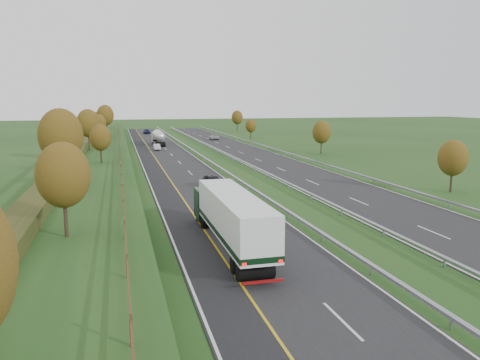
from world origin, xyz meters
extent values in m
plane|color=#1F4117|center=(8.00, 55.00, 0.00)|extent=(400.00, 400.00, 0.00)
cube|color=black|center=(0.00, 60.00, 0.02)|extent=(10.50, 200.00, 0.04)
cube|color=black|center=(16.50, 60.00, 0.02)|extent=(10.50, 200.00, 0.04)
cube|color=black|center=(-3.75, 60.00, 0.02)|extent=(3.00, 200.00, 0.04)
cube|color=silver|center=(-5.05, 60.00, 0.05)|extent=(0.15, 200.00, 0.01)
cube|color=gold|center=(-2.25, 60.00, 0.05)|extent=(0.15, 200.00, 0.01)
cube|color=silver|center=(5.05, 60.00, 0.05)|extent=(0.15, 200.00, 0.01)
cube|color=silver|center=(11.45, 60.00, 0.05)|extent=(0.15, 200.00, 0.01)
cube|color=silver|center=(21.55, 60.00, 0.05)|extent=(0.15, 200.00, 0.01)
cube|color=silver|center=(1.25, -1.00, 0.05)|extent=(0.15, 4.00, 0.01)
cube|color=silver|center=(1.25, 11.00, 0.05)|extent=(0.15, 4.00, 0.01)
cube|color=silver|center=(15.25, 11.00, 0.05)|extent=(0.15, 4.00, 0.01)
cube|color=silver|center=(1.25, 23.00, 0.05)|extent=(0.15, 4.00, 0.01)
cube|color=silver|center=(15.25, 23.00, 0.05)|extent=(0.15, 4.00, 0.01)
cube|color=silver|center=(1.25, 35.00, 0.05)|extent=(0.15, 4.00, 0.01)
cube|color=silver|center=(15.25, 35.00, 0.05)|extent=(0.15, 4.00, 0.01)
cube|color=silver|center=(1.25, 47.00, 0.05)|extent=(0.15, 4.00, 0.01)
cube|color=silver|center=(15.25, 47.00, 0.05)|extent=(0.15, 4.00, 0.01)
cube|color=silver|center=(1.25, 59.00, 0.05)|extent=(0.15, 4.00, 0.01)
cube|color=silver|center=(15.25, 59.00, 0.05)|extent=(0.15, 4.00, 0.01)
cube|color=silver|center=(1.25, 71.00, 0.05)|extent=(0.15, 4.00, 0.01)
cube|color=silver|center=(15.25, 71.00, 0.05)|extent=(0.15, 4.00, 0.01)
cube|color=silver|center=(1.25, 83.00, 0.05)|extent=(0.15, 4.00, 0.01)
cube|color=silver|center=(15.25, 83.00, 0.05)|extent=(0.15, 4.00, 0.01)
cube|color=silver|center=(1.25, 95.00, 0.05)|extent=(0.15, 4.00, 0.01)
cube|color=silver|center=(15.25, 95.00, 0.05)|extent=(0.15, 4.00, 0.01)
cube|color=silver|center=(1.25, 107.00, 0.05)|extent=(0.15, 4.00, 0.01)
cube|color=silver|center=(15.25, 107.00, 0.05)|extent=(0.15, 4.00, 0.01)
cube|color=silver|center=(1.25, 119.00, 0.05)|extent=(0.15, 4.00, 0.01)
cube|color=silver|center=(15.25, 119.00, 0.05)|extent=(0.15, 4.00, 0.01)
cube|color=silver|center=(1.25, 131.00, 0.05)|extent=(0.15, 4.00, 0.01)
cube|color=silver|center=(15.25, 131.00, 0.05)|extent=(0.15, 4.00, 0.01)
cube|color=silver|center=(1.25, 143.00, 0.05)|extent=(0.15, 4.00, 0.01)
cube|color=silver|center=(15.25, 143.00, 0.05)|extent=(0.15, 4.00, 0.01)
cube|color=silver|center=(1.25, 155.00, 0.05)|extent=(0.15, 4.00, 0.01)
cube|color=silver|center=(15.25, 155.00, 0.05)|extent=(0.15, 4.00, 0.01)
cube|color=#1F4117|center=(-13.00, 60.00, 1.00)|extent=(12.00, 200.00, 2.00)
cube|color=#2E3816|center=(-15.00, 60.00, 2.55)|extent=(2.20, 180.00, 1.10)
cube|color=#422B19|center=(-8.50, 60.00, 2.55)|extent=(0.08, 184.00, 0.10)
cube|color=#422B19|center=(-8.50, 60.00, 2.95)|extent=(0.08, 184.00, 0.10)
cube|color=#422B19|center=(-8.50, -4.50, 2.60)|extent=(0.12, 0.12, 1.20)
cube|color=#422B19|center=(-8.50, 2.00, 2.60)|extent=(0.12, 0.12, 1.20)
cube|color=#422B19|center=(-8.50, 8.50, 2.60)|extent=(0.12, 0.12, 1.20)
cube|color=#422B19|center=(-8.50, 15.00, 2.60)|extent=(0.12, 0.12, 1.20)
cube|color=#422B19|center=(-8.50, 21.50, 2.60)|extent=(0.12, 0.12, 1.20)
cube|color=#422B19|center=(-8.50, 28.00, 2.60)|extent=(0.12, 0.12, 1.20)
cube|color=#422B19|center=(-8.50, 34.50, 2.60)|extent=(0.12, 0.12, 1.20)
cube|color=#422B19|center=(-8.50, 41.00, 2.60)|extent=(0.12, 0.12, 1.20)
cube|color=#422B19|center=(-8.50, 47.50, 2.60)|extent=(0.12, 0.12, 1.20)
cube|color=#422B19|center=(-8.50, 54.00, 2.60)|extent=(0.12, 0.12, 1.20)
cube|color=#422B19|center=(-8.50, 60.50, 2.60)|extent=(0.12, 0.12, 1.20)
cube|color=#422B19|center=(-8.50, 67.00, 2.60)|extent=(0.12, 0.12, 1.20)
cube|color=#422B19|center=(-8.50, 73.50, 2.60)|extent=(0.12, 0.12, 1.20)
cube|color=#422B19|center=(-8.50, 80.00, 2.60)|extent=(0.12, 0.12, 1.20)
cube|color=#422B19|center=(-8.50, 86.50, 2.60)|extent=(0.12, 0.12, 1.20)
cube|color=#422B19|center=(-8.50, 93.00, 2.60)|extent=(0.12, 0.12, 1.20)
cube|color=#422B19|center=(-8.50, 99.50, 2.60)|extent=(0.12, 0.12, 1.20)
cube|color=#422B19|center=(-8.50, 106.00, 2.60)|extent=(0.12, 0.12, 1.20)
cube|color=#422B19|center=(-8.50, 112.50, 2.60)|extent=(0.12, 0.12, 1.20)
cube|color=#422B19|center=(-8.50, 119.00, 2.60)|extent=(0.12, 0.12, 1.20)
cube|color=#422B19|center=(-8.50, 125.50, 2.60)|extent=(0.12, 0.12, 1.20)
cube|color=#422B19|center=(-8.50, 132.00, 2.60)|extent=(0.12, 0.12, 1.20)
cube|color=#422B19|center=(-8.50, 138.50, 2.60)|extent=(0.12, 0.12, 1.20)
cube|color=#422B19|center=(-8.50, 145.00, 2.60)|extent=(0.12, 0.12, 1.20)
cube|color=#422B19|center=(-8.50, 151.50, 2.60)|extent=(0.12, 0.12, 1.20)
cube|color=#93969B|center=(5.70, 60.00, 0.62)|extent=(0.32, 200.00, 0.18)
cube|color=#93969B|center=(5.70, -3.00, 0.28)|extent=(0.10, 0.14, 0.56)
cube|color=#93969B|center=(5.70, 4.00, 0.28)|extent=(0.10, 0.14, 0.56)
cube|color=#93969B|center=(5.70, 11.00, 0.28)|extent=(0.10, 0.14, 0.56)
cube|color=#93969B|center=(5.70, 18.00, 0.28)|extent=(0.10, 0.14, 0.56)
cube|color=#93969B|center=(5.70, 25.00, 0.28)|extent=(0.10, 0.14, 0.56)
cube|color=#93969B|center=(5.70, 32.00, 0.28)|extent=(0.10, 0.14, 0.56)
cube|color=#93969B|center=(5.70, 39.00, 0.28)|extent=(0.10, 0.14, 0.56)
cube|color=#93969B|center=(5.70, 46.00, 0.28)|extent=(0.10, 0.14, 0.56)
cube|color=#93969B|center=(5.70, 53.00, 0.28)|extent=(0.10, 0.14, 0.56)
cube|color=#93969B|center=(5.70, 60.00, 0.28)|extent=(0.10, 0.14, 0.56)
cube|color=#93969B|center=(5.70, 67.00, 0.28)|extent=(0.10, 0.14, 0.56)
cube|color=#93969B|center=(5.70, 74.00, 0.28)|extent=(0.10, 0.14, 0.56)
cube|color=#93969B|center=(5.70, 81.00, 0.28)|extent=(0.10, 0.14, 0.56)
cube|color=#93969B|center=(5.70, 88.00, 0.28)|extent=(0.10, 0.14, 0.56)
cube|color=#93969B|center=(5.70, 95.00, 0.28)|extent=(0.10, 0.14, 0.56)
cube|color=#93969B|center=(5.70, 102.00, 0.28)|extent=(0.10, 0.14, 0.56)
cube|color=#93969B|center=(5.70, 109.00, 0.28)|extent=(0.10, 0.14, 0.56)
cube|color=#93969B|center=(5.70, 116.00, 0.28)|extent=(0.10, 0.14, 0.56)
cube|color=#93969B|center=(5.70, 123.00, 0.28)|extent=(0.10, 0.14, 0.56)
cube|color=#93969B|center=(5.70, 130.00, 0.28)|extent=(0.10, 0.14, 0.56)
cube|color=#93969B|center=(5.70, 137.00, 0.28)|extent=(0.10, 0.14, 0.56)
cube|color=#93969B|center=(5.70, 144.00, 0.28)|extent=(0.10, 0.14, 0.56)
cube|color=#93969B|center=(5.70, 151.00, 0.28)|extent=(0.10, 0.14, 0.56)
cube|color=#93969B|center=(5.70, 158.00, 0.28)|extent=(0.10, 0.14, 0.56)
cube|color=#93969B|center=(10.80, 60.00, 0.62)|extent=(0.32, 200.00, 0.18)
cube|color=#93969B|center=(10.80, 4.00, 0.28)|extent=(0.10, 0.14, 0.56)
cube|color=#93969B|center=(10.80, 11.00, 0.28)|extent=(0.10, 0.14, 0.56)
cube|color=#93969B|center=(10.80, 18.00, 0.28)|extent=(0.10, 0.14, 0.56)
cube|color=#93969B|center=(10.80, 25.00, 0.28)|extent=(0.10, 0.14, 0.56)
cube|color=#93969B|center=(10.80, 32.00, 0.28)|extent=(0.10, 0.14, 0.56)
cube|color=#93969B|center=(10.80, 39.00, 0.28)|extent=(0.10, 0.14, 0.56)
cube|color=#93969B|center=(10.80, 46.00, 0.28)|extent=(0.10, 0.14, 0.56)
cube|color=#93969B|center=(10.80, 53.00, 0.28)|extent=(0.10, 0.14, 0.56)
cube|color=#93969B|center=(10.80, 60.00, 0.28)|extent=(0.10, 0.14, 0.56)
cube|color=#93969B|center=(10.80, 67.00, 0.28)|extent=(0.10, 0.14, 0.56)
cube|color=#93969B|center=(10.80, 74.00, 0.28)|extent=(0.10, 0.14, 0.56)
cube|color=#93969B|center=(10.80, 81.00, 0.28)|extent=(0.10, 0.14, 0.56)
cube|color=#93969B|center=(10.80, 88.00, 0.28)|extent=(0.10, 0.14, 0.56)
cube|color=#93969B|center=(10.80, 95.00, 0.28)|extent=(0.10, 0.14, 0.56)
cube|color=#93969B|center=(10.80, 102.00, 0.28)|extent=(0.10, 0.14, 0.56)
cube|color=#93969B|center=(10.80, 109.00, 0.28)|extent=(0.10, 0.14, 0.56)
cube|color=#93969B|center=(10.80, 116.00, 0.28)|extent=(0.10, 0.14, 0.56)
cube|color=#93969B|center=(10.80, 123.00, 0.28)|extent=(0.10, 0.14, 0.56)
cube|color=#93969B|center=(10.80, 130.00, 0.28)|extent=(0.10, 0.14, 0.56)
cube|color=#93969B|center=(10.80, 137.00, 0.28)|extent=(0.10, 0.14, 0.56)
cube|color=#93969B|center=(10.80, 144.00, 0.28)|extent=(0.10, 0.14, 0.56)
cube|color=#93969B|center=(10.80, 151.00, 0.28)|extent=(0.10, 0.14, 0.56)
cube|color=#93969B|center=(10.80, 158.00, 0.28)|extent=(0.10, 0.14, 0.56)
cube|color=#93969B|center=(22.30, 60.00, 0.62)|extent=(0.32, 200.00, 0.18)
cube|color=#93969B|center=(22.30, 18.00, 0.28)|extent=(0.10, 0.14, 0.56)
cube|color=#93969B|center=(22.30, 32.00, 0.28)|extent=(0.10, 0.14, 0.56)
cube|color=#93969B|center=(22.30, 46.00, 0.28)|extent=(0.10, 0.14, 0.56)
cube|color=#93969B|center=(22.30, 60.00, 0.28)|extent=(0.10, 0.14, 0.56)
cube|color=#93969B|center=(22.30, 74.00, 0.28)|extent=(0.10, 0.14, 0.56)
cube|color=#93969B|center=(22.30, 88.00, 0.28)|extent=(0.10, 0.14, 0.56)
cube|color=#93969B|center=(22.30, 102.00, 0.28)|extent=(0.10, 0.14, 0.56)
cube|color=#93969B|center=(22.30, 116.00, 0.28)|extent=(0.10, 0.14, 0.56)
cube|color=#93969B|center=(22.30, 130.00, 0.28)|extent=(0.10, 0.14, 0.56)
cube|color=#93969B|center=(22.30, 144.00, 0.28)|extent=(0.10, 0.14, 0.56)
cube|color=#93969B|center=(22.30, 158.00, 0.28)|extent=(0.10, 0.14, 0.56)
cylinder|color=#2D2116|center=(-12.00, 10.00, 3.21)|extent=(0.24, 0.24, 2.43)
ellipsoid|color=#4C3610|center=(-12.00, 10.00, 5.89)|extent=(3.24, 3.24, 4.05)
cylinder|color=#2D2116|center=(-14.00, 28.00, 3.58)|extent=(0.24, 0.24, 3.15)
ellipsoid|color=#4C3610|center=(-14.00, 28.00, 7.04)|extent=(4.20, 4.20, 5.25)
cylinder|color=#2D2116|center=(-11.00, 46.00, 3.08)|extent=(0.24, 0.24, 2.16)
ellipsoid|color=#4C3610|center=(-11.00, 46.00, 5.46)|extent=(2.88, 2.88, 3.60)
cylinder|color=#2D2116|center=(-13.50, 64.00, 3.44)|extent=(0.24, 0.24, 2.88)
ellipsoid|color=#4C3610|center=(-13.50, 64.00, 6.61)|extent=(3.84, 3.84, 4.80)
cylinder|color=#2D2116|center=(-12.50, 82.00, 3.17)|extent=(0.24, 0.24, 2.34)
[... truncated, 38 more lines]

